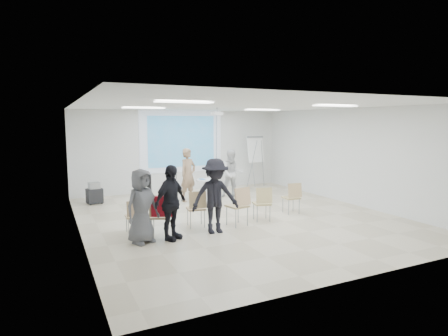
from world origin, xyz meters
name	(u,v)px	position (x,y,z in m)	size (l,w,h in m)	color
floor	(237,218)	(0.00, 0.00, -0.05)	(8.00, 9.00, 0.10)	beige
ceiling	(237,104)	(0.00, 0.00, 3.05)	(8.00, 9.00, 0.10)	white
wall_back	(181,151)	(0.00, 4.55, 1.50)	(8.00, 0.10, 3.00)	silver
wall_left	(75,170)	(-4.05, 0.00, 1.50)	(0.10, 9.00, 3.00)	silver
wall_right	(351,156)	(4.05, 0.00, 1.50)	(0.10, 9.00, 3.00)	silver
projection_halo	(182,141)	(0.00, 4.49, 1.85)	(3.20, 0.01, 2.30)	silver
projection_image	(182,141)	(0.00, 4.47, 1.85)	(2.60, 0.01, 1.90)	teal
pedestal_table	(205,189)	(0.01, 2.24, 0.41)	(0.72, 0.72, 0.74)	white
player_left	(188,171)	(-0.49, 2.49, 0.98)	(0.72, 0.48, 1.96)	#9D7D60
player_right	(232,171)	(1.12, 2.49, 0.90)	(0.87, 0.70, 1.81)	silver
controller_left	(191,161)	(-0.31, 2.74, 1.29)	(0.04, 0.13, 0.04)	silver
controller_right	(224,161)	(0.94, 2.74, 1.22)	(0.04, 0.11, 0.04)	white
chair_far_left	(134,214)	(-2.85, -0.40, 0.47)	(0.38, 0.41, 0.79)	tan
chair_left_mid	(159,214)	(-2.39, -0.84, 0.51)	(0.54, 0.56, 0.87)	tan
chair_left_inner	(197,206)	(-1.37, -0.52, 0.54)	(0.49, 0.52, 0.91)	tan
chair_center	(239,203)	(-0.38, -0.86, 0.58)	(0.55, 0.57, 0.98)	tan
chair_right_inner	(263,201)	(0.39, -0.72, 0.53)	(0.52, 0.54, 0.90)	tan
chair_right_far	(293,195)	(1.56, -0.39, 0.52)	(0.46, 0.48, 0.89)	tan
red_jacket	(162,206)	(-2.36, -0.99, 0.72)	(0.47, 0.11, 0.45)	#AF1523
laptop	(196,207)	(-1.36, -0.42, 0.49)	(0.33, 0.24, 0.03)	black
audience_left	(171,197)	(-2.22, -1.18, 0.95)	(1.10, 0.66, 1.90)	black
audience_mid	(215,191)	(-1.14, -1.11, 0.98)	(1.27, 0.70, 1.97)	black
audience_outer	(142,202)	(-2.84, -1.12, 0.89)	(0.87, 0.57, 1.79)	#55555A
flipchart_easel	(256,150)	(2.81, 3.82, 1.49)	(0.87, 0.66, 2.02)	#92959A
av_cart	(94,194)	(-3.30, 3.39, 0.31)	(0.51, 0.44, 0.68)	black
ceiling_projector	(217,118)	(0.10, 1.49, 2.69)	(0.30, 0.25, 3.00)	white
fluor_panel_nw	(144,108)	(-2.00, 2.00, 2.97)	(1.20, 0.30, 0.02)	white
fluor_panel_ne	(263,110)	(2.00, 2.00, 2.97)	(1.20, 0.30, 0.02)	white
fluor_panel_sw	(184,102)	(-2.00, -1.50, 2.97)	(1.20, 0.30, 0.02)	white
fluor_panel_se	(335,106)	(2.00, -1.50, 2.97)	(1.20, 0.30, 0.02)	white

